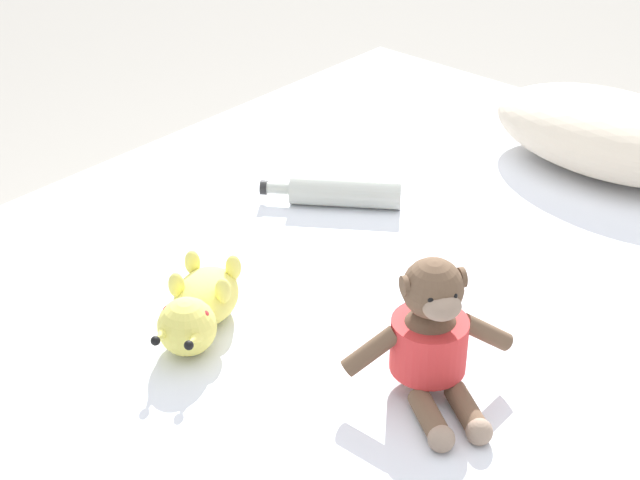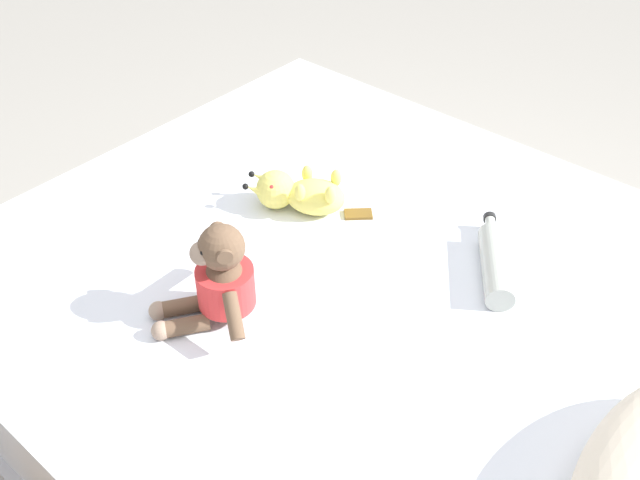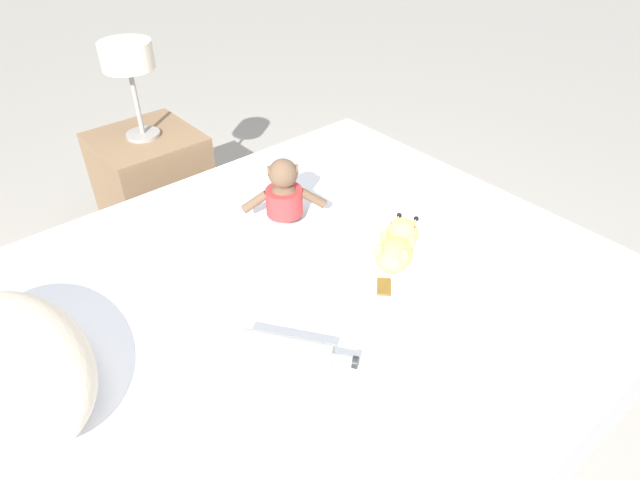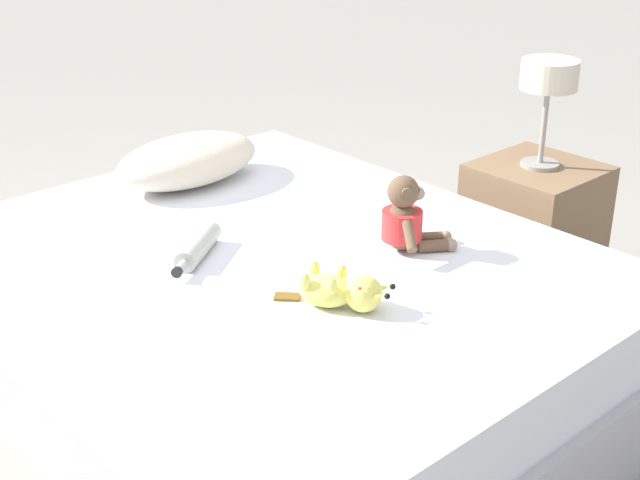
# 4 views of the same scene
# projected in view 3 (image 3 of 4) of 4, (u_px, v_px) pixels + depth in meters

# --- Properties ---
(ground_plane) EXTENTS (16.00, 16.00, 0.00)m
(ground_plane) POSITION_uv_depth(u_px,v_px,m) (289.00, 400.00, 1.87)
(ground_plane) COLOR #9E998E
(bed) EXTENTS (1.55, 1.97, 0.50)m
(bed) POSITION_uv_depth(u_px,v_px,m) (286.00, 351.00, 1.72)
(bed) COLOR #B2B2B7
(bed) RESTS_ON ground_plane
(pillow) EXTENTS (0.56, 0.34, 0.17)m
(pillow) POSITION_uv_depth(u_px,v_px,m) (12.00, 365.00, 1.25)
(pillow) COLOR beige
(pillow) RESTS_ON bed
(plush_monkey) EXTENTS (0.25, 0.26, 0.24)m
(plush_monkey) POSITION_uv_depth(u_px,v_px,m) (284.00, 195.00, 1.81)
(plush_monkey) COLOR brown
(plush_monkey) RESTS_ON bed
(plush_yellow_creature) EXTENTS (0.22, 0.31, 0.10)m
(plush_yellow_creature) POSITION_uv_depth(u_px,v_px,m) (398.00, 245.00, 1.67)
(plush_yellow_creature) COLOR #EAE066
(plush_yellow_creature) RESTS_ON bed
(glass_bottle) EXTENTS (0.27, 0.21, 0.06)m
(glass_bottle) POSITION_uv_depth(u_px,v_px,m) (289.00, 349.00, 1.35)
(glass_bottle) COLOR #B7BCB2
(glass_bottle) RESTS_ON bed
(nightstand) EXTENTS (0.41, 0.41, 0.54)m
(nightstand) POSITION_uv_depth(u_px,v_px,m) (155.00, 190.00, 2.46)
(nightstand) COLOR #846647
(nightstand) RESTS_ON ground_plane
(bedside_lamp) EXTENTS (0.20, 0.20, 0.39)m
(bedside_lamp) POSITION_uv_depth(u_px,v_px,m) (128.00, 62.00, 2.11)
(bedside_lamp) COLOR gray
(bedside_lamp) RESTS_ON nightstand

